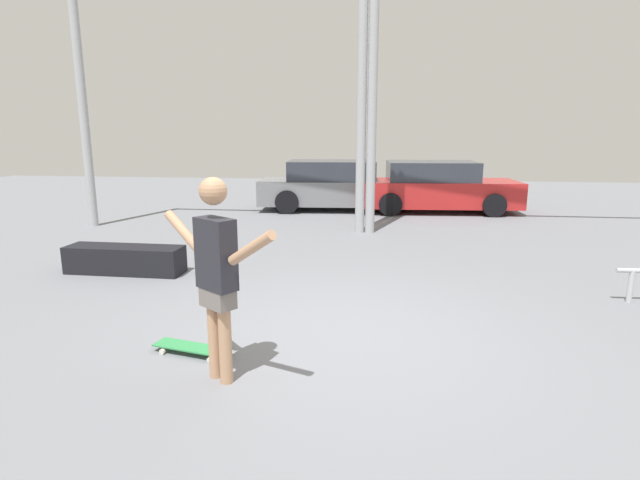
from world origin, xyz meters
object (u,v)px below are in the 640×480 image
(skateboard, at_px, (192,348))
(parked_car_red, at_px, (435,187))
(skateboarder, at_px, (217,268))
(grind_box, at_px, (125,260))
(parked_car_grey, at_px, (337,186))

(skateboard, relative_size, parked_car_red, 0.19)
(skateboard, bearing_deg, parked_car_red, 83.96)
(skateboarder, relative_size, grind_box, 0.99)
(skateboard, bearing_deg, parked_car_grey, 99.51)
(skateboard, bearing_deg, skateboarder, -33.07)
(grind_box, xyz_separation_m, parked_car_red, (5.35, 6.87, 0.44))
(grind_box, bearing_deg, skateboarder, -50.73)
(grind_box, relative_size, parked_car_grey, 0.41)
(parked_car_grey, bearing_deg, skateboarder, -94.23)
(skateboard, distance_m, parked_car_grey, 9.52)
(skateboarder, bearing_deg, parked_car_red, 109.77)
(skateboarder, relative_size, parked_car_grey, 0.40)
(skateboarder, bearing_deg, skateboard, 169.56)
(skateboarder, distance_m, skateboard, 1.15)
(parked_car_red, bearing_deg, skateboarder, -109.46)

